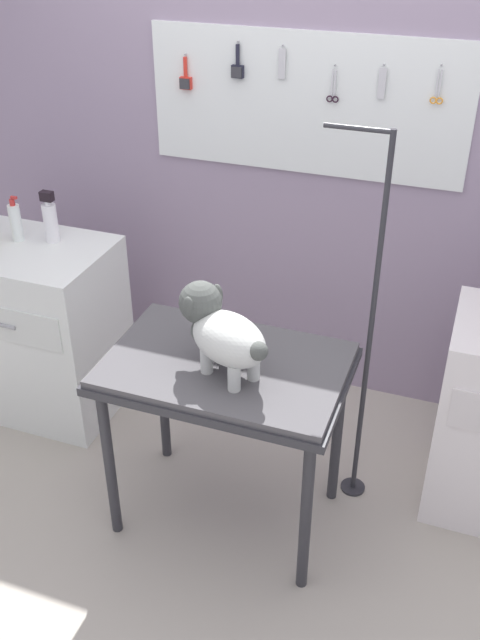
# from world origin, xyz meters

# --- Properties ---
(ground) EXTENTS (4.40, 4.00, 0.04)m
(ground) POSITION_xyz_m (0.00, 0.00, -0.02)
(ground) COLOR #B4AB9E
(rear_wall_panel) EXTENTS (4.00, 0.11, 2.30)m
(rear_wall_panel) POSITION_xyz_m (0.00, 1.28, 1.16)
(rear_wall_panel) COLOR #98869E
(rear_wall_panel) RESTS_ON ground
(grooming_table) EXTENTS (0.93, 0.62, 0.81)m
(grooming_table) POSITION_xyz_m (0.02, 0.16, 0.72)
(grooming_table) COLOR #2D2D33
(grooming_table) RESTS_ON ground
(grooming_arm) EXTENTS (0.30, 0.11, 1.66)m
(grooming_arm) POSITION_xyz_m (0.49, 0.49, 0.77)
(grooming_arm) COLOR #2D2D33
(grooming_arm) RESTS_ON ground
(dog) EXTENTS (0.43, 0.33, 0.32)m
(dog) POSITION_xyz_m (0.02, 0.11, 0.98)
(dog) COLOR silver
(dog) RESTS_ON grooming_table
(counter_left) EXTENTS (0.80, 0.58, 0.90)m
(counter_left) POSITION_xyz_m (-1.17, 0.58, 0.45)
(counter_left) COLOR white
(counter_left) RESTS_ON ground
(spray_bottle_tall) EXTENTS (0.06, 0.06, 0.22)m
(spray_bottle_tall) POSITION_xyz_m (-1.23, 0.65, 0.99)
(spray_bottle_tall) COLOR white
(spray_bottle_tall) RESTS_ON counter_left
(shampoo_bottle) EXTENTS (0.07, 0.07, 0.25)m
(shampoo_bottle) POSITION_xyz_m (-1.07, 0.69, 1.00)
(shampoo_bottle) COLOR white
(shampoo_bottle) RESTS_ON counter_left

